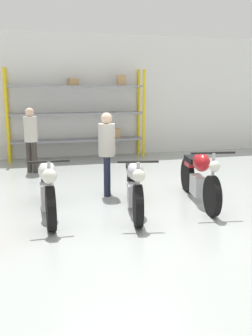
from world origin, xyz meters
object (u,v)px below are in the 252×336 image
object	(u,v)px
shelving_rack	(80,112)
motorcycle_red	(199,176)
motorcycle_white	(47,188)
person_browsing	(31,135)
person_near_rack	(107,148)
motorcycle_silver	(134,186)

from	to	relation	value
shelving_rack	motorcycle_red	world-z (taller)	shelving_rack
shelving_rack	motorcycle_red	distance (m)	5.19
motorcycle_white	person_browsing	distance (m)	3.32
motorcycle_red	person_near_rack	xyz separation A→B (m)	(-1.52, 0.89, 0.45)
motorcycle_silver	person_near_rack	size ratio (longest dim) A/B	1.24
person_browsing	shelving_rack	bearing A→B (deg)	-178.77
shelving_rack	person_browsing	bearing A→B (deg)	-131.18
motorcycle_silver	motorcycle_red	bearing A→B (deg)	111.20
motorcycle_white	person_browsing	xyz separation A→B (m)	(-0.21, 3.28, 0.46)
motorcycle_silver	person_near_rack	world-z (taller)	person_near_rack
shelving_rack	person_browsing	distance (m)	2.21
motorcycle_silver	person_browsing	size ratio (longest dim) A/B	1.25
shelving_rack	motorcycle_silver	bearing A→B (deg)	-87.78
person_browsing	person_near_rack	distance (m)	2.76
person_browsing	person_near_rack	xyz separation A→B (m)	(1.39, -2.38, 0.01)
shelving_rack	motorcycle_white	distance (m)	5.14
motorcycle_silver	person_near_rack	bearing A→B (deg)	-157.19
person_near_rack	person_browsing	bearing A→B (deg)	-47.54
person_browsing	person_near_rack	size ratio (longest dim) A/B	0.99
motorcycle_silver	motorcycle_red	xyz separation A→B (m)	(1.28, 0.23, 0.04)
motorcycle_white	motorcycle_red	distance (m)	2.70
shelving_rack	person_near_rack	distance (m)	4.03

